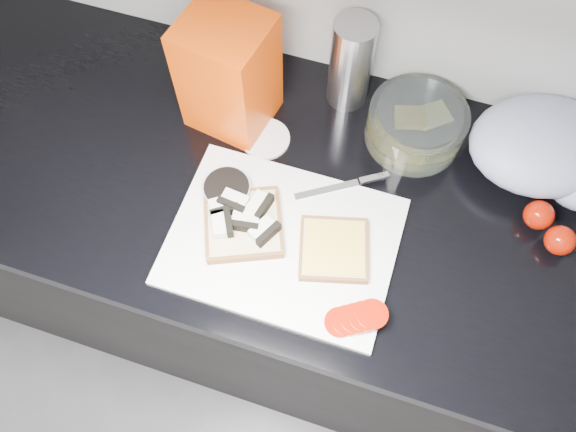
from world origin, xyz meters
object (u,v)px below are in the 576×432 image
object	(u,v)px
cutting_board	(283,241)
bread_bag	(229,74)
glass_bowl	(416,125)
steel_canister	(351,63)

from	to	relation	value
cutting_board	bread_bag	size ratio (longest dim) A/B	1.69
glass_bowl	bread_bag	bearing A→B (deg)	-171.21
cutting_board	steel_canister	size ratio (longest dim) A/B	2.04
cutting_board	bread_bag	xyz separation A→B (m)	(-0.18, 0.24, 0.11)
cutting_board	glass_bowl	world-z (taller)	glass_bowl
bread_bag	steel_canister	world-z (taller)	bread_bag
cutting_board	glass_bowl	size ratio (longest dim) A/B	2.11
steel_canister	cutting_board	bearing A→B (deg)	-93.39
glass_bowl	steel_canister	world-z (taller)	steel_canister
bread_bag	steel_canister	bearing A→B (deg)	38.26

